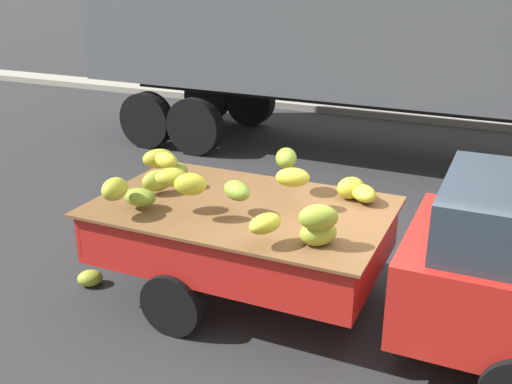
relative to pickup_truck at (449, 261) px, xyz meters
name	(u,v)px	position (x,y,z in m)	size (l,w,h in m)	color
ground	(373,321)	(-0.66, 0.14, -0.89)	(220.00, 220.00, 0.00)	#28282B
curb_strip	(468,120)	(-0.66, 8.83, -0.81)	(80.00, 0.80, 0.16)	gray
pickup_truck	(449,261)	(0.00, 0.00, 0.00)	(5.27, 1.90, 1.70)	#B21E19
semi_trailer	(408,17)	(-1.58, 5.49, 1.65)	(12.03, 2.75, 3.95)	#4C5156
fallen_banana_bunch_near_tailgate	(90,278)	(-3.74, -0.46, -0.80)	(0.28, 0.22, 0.18)	olive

